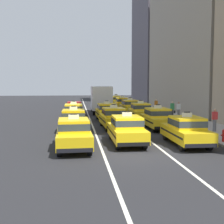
% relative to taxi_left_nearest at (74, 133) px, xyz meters
% --- Properties ---
extents(ground_plane, '(160.00, 160.00, 0.00)m').
position_rel_taxi_left_nearest_xyz_m(ground_plane, '(3.09, -1.66, -0.88)').
color(ground_plane, '#232326').
extents(lane_stripe_left_center, '(0.14, 80.00, 0.01)m').
position_rel_taxi_left_nearest_xyz_m(lane_stripe_left_center, '(1.49, 18.34, -0.87)').
color(lane_stripe_left_center, silver).
rests_on(lane_stripe_left_center, ground).
extents(lane_stripe_center_right, '(0.14, 80.00, 0.01)m').
position_rel_taxi_left_nearest_xyz_m(lane_stripe_center_right, '(4.69, 18.34, -0.87)').
color(lane_stripe_center_right, silver).
rests_on(lane_stripe_center_right, ground).
extents(sidewalk_curb, '(4.00, 90.00, 0.15)m').
position_rel_taxi_left_nearest_xyz_m(sidewalk_curb, '(10.29, 13.34, -0.80)').
color(sidewalk_curb, '#9E9993').
rests_on(sidewalk_curb, ground).
extents(taxi_left_nearest, '(1.94, 4.61, 1.96)m').
position_rel_taxi_left_nearest_xyz_m(taxi_left_nearest, '(0.00, 0.00, 0.00)').
color(taxi_left_nearest, black).
rests_on(taxi_left_nearest, ground).
extents(taxi_left_second, '(1.83, 4.56, 1.96)m').
position_rel_taxi_left_nearest_xyz_m(taxi_left_second, '(-0.07, 5.78, 0.00)').
color(taxi_left_second, black).
rests_on(taxi_left_second, ground).
extents(taxi_left_third, '(1.84, 4.57, 1.96)m').
position_rel_taxi_left_nearest_xyz_m(taxi_left_third, '(-0.12, 12.11, 0.00)').
color(taxi_left_third, black).
rests_on(taxi_left_third, ground).
extents(sedan_left_fourth, '(1.87, 4.34, 1.58)m').
position_rel_taxi_left_nearest_xyz_m(sedan_left_fourth, '(-0.06, 17.25, -0.03)').
color(sedan_left_fourth, black).
rests_on(sedan_left_fourth, ground).
extents(taxi_center_nearest, '(1.82, 4.56, 1.96)m').
position_rel_taxi_left_nearest_xyz_m(taxi_center_nearest, '(3.08, 1.07, 0.00)').
color(taxi_center_nearest, black).
rests_on(taxi_center_nearest, ground).
extents(taxi_center_second, '(1.99, 4.63, 1.96)m').
position_rel_taxi_left_nearest_xyz_m(taxi_center_second, '(3.07, 7.30, 0.00)').
color(taxi_center_second, black).
rests_on(taxi_center_second, ground).
extents(taxi_center_third, '(1.93, 4.60, 1.96)m').
position_rel_taxi_left_nearest_xyz_m(taxi_center_third, '(3.05, 12.44, 0.00)').
color(taxi_center_third, black).
rests_on(taxi_center_third, ground).
extents(box_truck_center_fourth, '(2.39, 7.00, 3.27)m').
position_rel_taxi_left_nearest_xyz_m(box_truck_center_fourth, '(3.09, 20.00, 0.90)').
color(box_truck_center_fourth, black).
rests_on(box_truck_center_fourth, ground).
extents(taxi_right_nearest, '(1.87, 4.58, 1.96)m').
position_rel_taxi_left_nearest_xyz_m(taxi_right_nearest, '(6.44, 0.34, 0.00)').
color(taxi_right_nearest, black).
rests_on(taxi_right_nearest, ground).
extents(taxi_right_second, '(1.88, 4.59, 1.96)m').
position_rel_taxi_left_nearest_xyz_m(taxi_right_second, '(6.45, 6.55, 0.00)').
color(taxi_right_second, black).
rests_on(taxi_right_second, ground).
extents(taxi_right_third, '(1.88, 4.58, 1.96)m').
position_rel_taxi_left_nearest_xyz_m(taxi_right_third, '(6.43, 12.69, 0.00)').
color(taxi_right_third, black).
rests_on(taxi_right_third, ground).
extents(taxi_right_fourth, '(2.00, 4.63, 1.96)m').
position_rel_taxi_left_nearest_xyz_m(taxi_right_fourth, '(6.46, 18.77, 0.00)').
color(taxi_right_fourth, black).
rests_on(taxi_right_fourth, ground).
extents(taxi_right_fifth, '(1.94, 4.61, 1.96)m').
position_rel_taxi_left_nearest_xyz_m(taxi_right_fifth, '(6.47, 24.83, 0.00)').
color(taxi_right_fifth, black).
rests_on(taxi_right_fifth, ground).
extents(taxi_right_sixth, '(1.89, 4.59, 1.96)m').
position_rel_taxi_left_nearest_xyz_m(taxi_right_sixth, '(6.38, 30.46, 0.00)').
color(taxi_right_sixth, black).
rests_on(taxi_right_sixth, ground).
extents(pedestrian_near_crosswalk, '(0.47, 0.24, 1.73)m').
position_rel_taxi_left_nearest_xyz_m(pedestrian_near_crosswalk, '(9.41, 11.83, 0.14)').
color(pedestrian_near_crosswalk, '#23232D').
rests_on(pedestrian_near_crosswalk, sidewalk_curb).
extents(pedestrian_mid_block, '(0.36, 0.24, 1.62)m').
position_rel_taxi_left_nearest_xyz_m(pedestrian_mid_block, '(9.97, 4.05, 0.09)').
color(pedestrian_mid_block, slate).
rests_on(pedestrian_mid_block, sidewalk_curb).
extents(pedestrian_by_storefront, '(0.47, 0.24, 1.64)m').
position_rel_taxi_left_nearest_xyz_m(pedestrian_by_storefront, '(9.48, 18.06, 0.09)').
color(pedestrian_by_storefront, '#23232D').
rests_on(pedestrian_by_storefront, sidewalk_curb).
extents(pedestrian_trailing, '(0.36, 0.24, 1.65)m').
position_rel_taxi_left_nearest_xyz_m(pedestrian_trailing, '(10.20, 12.26, 0.11)').
color(pedestrian_trailing, slate).
rests_on(pedestrian_trailing, sidewalk_curb).
extents(fire_hydrant, '(0.36, 0.22, 0.73)m').
position_rel_taxi_left_nearest_xyz_m(fire_hydrant, '(8.77, 0.35, -0.33)').
color(fire_hydrant, red).
rests_on(fire_hydrant, sidewalk_curb).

